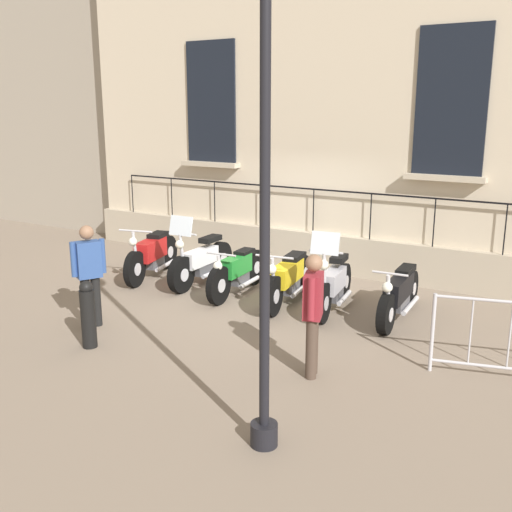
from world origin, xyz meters
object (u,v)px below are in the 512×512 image
Objects in this scene: lamppost at (265,129)px; motorcycle_yellow at (288,279)px; motorcycle_white at (201,262)px; motorcycle_black at (399,295)px; bollard at (88,314)px; motorcycle_silver at (334,285)px; motorcycle_red at (152,255)px; motorcycle_green at (237,272)px; pedestrian_standing at (89,271)px; pedestrian_walking at (313,309)px.

motorcycle_yellow is at bearing -155.02° from lamppost.
motorcycle_white is 3.90m from motorcycle_black.
motorcycle_black is 2.15× the size of bollard.
bollard is (3.21, -2.35, 0.05)m from motorcycle_silver.
motorcycle_red is 1.13m from motorcycle_white.
motorcycle_green is at bearing 77.76° from motorcycle_white.
motorcycle_red is at bearing -158.66° from pedestrian_standing.
motorcycle_red is at bearing -117.55° from pedestrian_walking.
pedestrian_walking reaches higher than motorcycle_green.
pedestrian_standing reaches higher than motorcycle_green.
motorcycle_silver reaches higher than motorcycle_yellow.
bollard is (3.23, -1.48, 0.07)m from motorcycle_yellow.
motorcycle_white is 0.94× the size of motorcycle_yellow.
motorcycle_yellow is 2.98m from pedestrian_walking.
motorcycle_green is 0.93× the size of motorcycle_yellow.
motorcycle_green is 0.42× the size of lamppost.
motorcycle_white reaches higher than motorcycle_red.
motorcycle_red reaches higher than motorcycle_green.
motorcycle_silver reaches higher than motorcycle_black.
motorcycle_yellow is at bearing 155.36° from bollard.
pedestrian_standing is (2.56, -1.05, 0.48)m from motorcycle_green.
motorcycle_white reaches higher than motorcycle_yellow.
motorcycle_white is 2.09× the size of bollard.
motorcycle_yellow is 5.33m from lamppost.
motorcycle_black is at bearing 95.04° from motorcycle_yellow.
lamppost is at bearing 24.98° from motorcycle_yellow.
motorcycle_yellow is 0.87m from motorcycle_silver.
motorcycle_silver is 5.05m from lamppost.
lamppost reaches higher than bollard.
pedestrian_standing is 3.71m from pedestrian_walking.
pedestrian_walking reaches higher than motorcycle_yellow.
motorcycle_red is 0.43× the size of lamppost.
bollard reaches higher than motorcycle_green.
motorcycle_red is 1.03× the size of motorcycle_white.
motorcycle_silver reaches higher than bollard.
motorcycle_white is at bearing -93.45° from motorcycle_silver.
motorcycle_green is 1.27× the size of pedestrian_standing.
motorcycle_white reaches higher than motorcycle_green.
bollard is (3.38, 0.49, 0.06)m from motorcycle_white.
motorcycle_red is 3.63m from bollard.
motorcycle_yellow is at bearing -84.96° from motorcycle_black.
pedestrian_walking reaches higher than bollard.
pedestrian_standing reaches higher than motorcycle_silver.
lamppost reaches higher than motorcycle_white.
pedestrian_walking is at bearing 47.96° from motorcycle_green.
pedestrian_standing is (2.76, -0.09, 0.47)m from motorcycle_white.
motorcycle_silver is 3.98m from bollard.
motorcycle_silver is at bearing -80.16° from motorcycle_black.
motorcycle_white is 0.98m from motorcycle_green.
motorcycle_black is at bearing 173.64° from pedestrian_walking.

